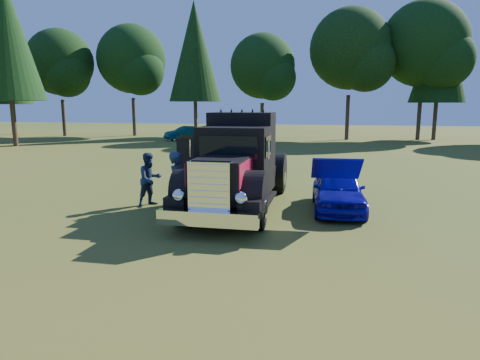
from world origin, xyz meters
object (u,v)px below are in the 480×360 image
at_px(diamond_t_truck, 236,169).
at_px(hotrod_coupe, 338,190).
at_px(distant_teal_car, 186,133).
at_px(spectator_far, 150,179).
at_px(spectator_near, 178,185).

relative_size(diamond_t_truck, hotrod_coupe, 1.74).
bearing_deg(distant_teal_car, hotrod_coupe, -18.32).
distance_m(diamond_t_truck, hotrod_coupe, 3.22).
bearing_deg(diamond_t_truck, distant_teal_car, 112.22).
distance_m(hotrod_coupe, spectator_far, 6.00).
xyz_separation_m(spectator_far, distant_teal_car, (-7.42, 25.22, -0.22)).
height_order(hotrod_coupe, spectator_far, hotrod_coupe).
xyz_separation_m(hotrod_coupe, spectator_near, (-4.52, -1.91, 0.32)).
bearing_deg(diamond_t_truck, spectator_far, -177.96).
height_order(diamond_t_truck, spectator_far, diamond_t_truck).
bearing_deg(spectator_far, spectator_near, -99.91).
distance_m(diamond_t_truck, distant_teal_car, 27.14).
xyz_separation_m(diamond_t_truck, distant_teal_car, (-10.26, 25.11, -0.64)).
relative_size(spectator_near, spectator_far, 1.12).
xyz_separation_m(diamond_t_truck, spectator_far, (-2.84, -0.10, -0.41)).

